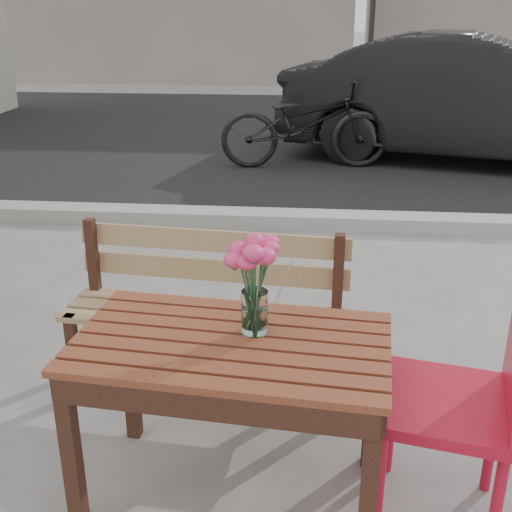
{
  "coord_description": "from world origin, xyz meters",
  "views": [
    {
      "loc": [
        0.24,
        -2.07,
        1.75
      ],
      "look_at": [
        0.05,
        -0.03,
        0.93
      ],
      "focal_mm": 45.0,
      "sensor_mm": 36.0,
      "label": 1
    }
  ],
  "objects": [
    {
      "name": "red_chair",
      "position": [
        0.8,
        -0.19,
        0.54
      ],
      "size": [
        0.55,
        0.55,
        0.93
      ],
      "rotation": [
        0.0,
        0.0,
        -1.78
      ],
      "color": "#AE0F26",
      "rests_on": "ground"
    },
    {
      "name": "bicycle",
      "position": [
        0.13,
        5.07,
        0.49
      ],
      "size": [
        1.92,
        0.86,
        0.98
      ],
      "primitive_type": "imported",
      "rotation": [
        0.0,
        0.0,
        1.69
      ],
      "color": "black",
      "rests_on": "ground"
    },
    {
      "name": "parked_car",
      "position": [
        2.05,
        5.57,
        0.71
      ],
      "size": [
        4.56,
        2.51,
        1.42
      ],
      "primitive_type": "imported",
      "rotation": [
        0.0,
        0.0,
        1.33
      ],
      "color": "black",
      "rests_on": "ground"
    },
    {
      "name": "street",
      "position": [
        0.0,
        5.06,
        0.03
      ],
      "size": [
        30.0,
        8.12,
        0.12
      ],
      "color": "black",
      "rests_on": "ground"
    },
    {
      "name": "ground",
      "position": [
        0.0,
        0.0,
        0.0
      ],
      "size": [
        80.0,
        80.0,
        0.0
      ],
      "primitive_type": "plane",
      "color": "slate",
      "rests_on": "ground"
    },
    {
      "name": "main_table",
      "position": [
        -0.02,
        -0.15,
        0.56
      ],
      "size": [
        1.14,
        0.73,
        0.67
      ],
      "rotation": [
        0.0,
        0.0,
        -0.1
      ],
      "color": "maroon",
      "rests_on": "ground"
    },
    {
      "name": "main_bench",
      "position": [
        -0.23,
        0.61,
        0.49
      ],
      "size": [
        1.33,
        0.5,
        0.81
      ],
      "rotation": [
        0.0,
        0.0,
        -0.09
      ],
      "color": "#93734C",
      "rests_on": "ground"
    },
    {
      "name": "main_vase",
      "position": [
        0.05,
        -0.08,
        0.9
      ],
      "size": [
        0.2,
        0.2,
        0.37
      ],
      "color": "white",
      "rests_on": "main_table"
    }
  ]
}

